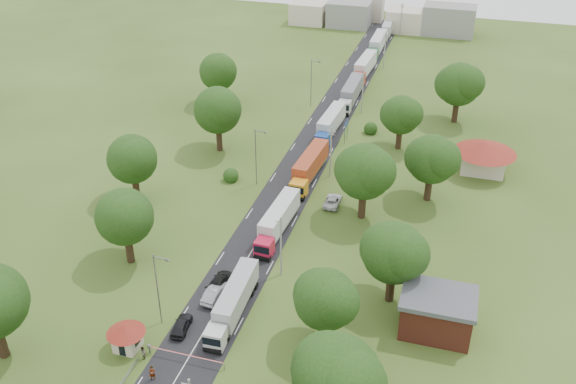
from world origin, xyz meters
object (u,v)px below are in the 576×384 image
at_px(car_lane_front, 181,325).
at_px(guard_booth, 126,334).
at_px(boom_barrier, 175,353).
at_px(info_sign, 346,127).
at_px(truck_0, 234,301).
at_px(car_lane_mid, 216,293).
at_px(pedestrian_near, 152,373).

bearing_deg(car_lane_front, guard_booth, 38.07).
height_order(boom_barrier, info_sign, info_sign).
height_order(truck_0, car_lane_front, truck_0).
xyz_separation_m(boom_barrier, car_lane_mid, (0.36, 11.09, -0.06)).
relative_size(car_lane_front, car_lane_mid, 0.86).
height_order(info_sign, truck_0, info_sign).
height_order(car_lane_front, pedestrian_near, pedestrian_near).
distance_m(car_lane_mid, pedestrian_near, 14.66).
bearing_deg(car_lane_mid, info_sign, -92.02).
bearing_deg(pedestrian_near, guard_booth, 124.30).
height_order(guard_booth, pedestrian_near, guard_booth).
bearing_deg(truck_0, car_lane_mid, 146.50).
height_order(truck_0, car_lane_mid, truck_0).
distance_m(boom_barrier, car_lane_mid, 11.10).
relative_size(guard_booth, car_lane_front, 1.02).
bearing_deg(truck_0, guard_booth, -136.98).
height_order(boom_barrier, car_lane_mid, car_lane_mid).
xyz_separation_m(car_lane_front, pedestrian_near, (0.31, -8.02, 0.19)).
distance_m(car_lane_front, car_lane_mid, 6.77).
relative_size(info_sign, car_lane_front, 0.95).
height_order(info_sign, pedestrian_near, info_sign).
bearing_deg(guard_booth, car_lane_front, 44.87).
distance_m(boom_barrier, pedestrian_near, 3.64).
xyz_separation_m(boom_barrier, info_sign, (6.56, 60.00, 2.11)).
height_order(info_sign, car_lane_mid, info_sign).
distance_m(guard_booth, pedestrian_near, 6.11).
distance_m(guard_booth, info_sign, 61.27).
bearing_deg(car_lane_front, info_sign, -104.86).
distance_m(truck_0, car_lane_front, 6.75).
distance_m(boom_barrier, car_lane_front, 4.71).
height_order(car_lane_front, car_lane_mid, car_lane_mid).
relative_size(truck_0, car_lane_mid, 2.74).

